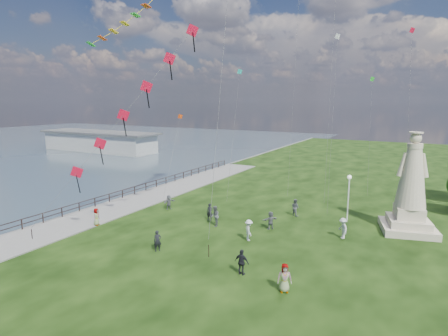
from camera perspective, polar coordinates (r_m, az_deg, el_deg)
The scene contains 17 objects.
waterfront at distance 41.24m, azimuth -17.00°, elevation -5.69°, with size 200.00×200.00×1.51m.
pier_pavilion at distance 89.60m, azimuth -18.48°, elevation 3.93°, with size 30.00×8.00×4.40m.
statue at distance 34.92m, azimuth 26.55°, elevation -3.69°, with size 5.06×5.06×8.45m.
lamppost at distance 36.10m, azimuth 18.50°, elevation -2.87°, with size 0.40×0.40×4.28m.
person_0 at distance 28.45m, azimuth -10.09°, elevation -10.88°, with size 0.57×0.37×1.56m, color black.
person_1 at distance 33.21m, azimuth -1.39°, elevation -7.35°, with size 0.89×0.55×1.83m, color #595960.
person_2 at distance 30.04m, azimuth 3.79°, elevation -9.43°, with size 1.10×0.57×1.70m, color silver.
person_3 at distance 24.51m, azimuth 2.73°, elevation -14.15°, with size 0.99×0.51×1.69m, color black.
person_4 at distance 22.81m, azimuth 9.21°, elevation -16.20°, with size 0.84×0.51×1.72m, color #595960.
person_5 at distance 38.64m, azimuth -8.41°, elevation -5.17°, with size 1.39×0.60×1.50m, color #595960.
person_6 at distance 34.78m, azimuth -2.20°, elevation -6.72°, with size 0.59×0.38×1.60m, color black.
person_7 at distance 36.77m, azimuth 10.79°, elevation -5.92°, with size 0.80×0.50×1.65m, color #595960.
person_8 at distance 31.87m, azimuth 17.66°, elevation -8.74°, with size 1.10×0.57×1.70m, color silver.
person_10 at distance 35.09m, azimuth -18.87°, elevation -7.19°, with size 0.75×0.46×1.53m, color #595960.
person_11 at distance 32.77m, azimuth 7.11°, elevation -7.92°, with size 1.45×0.62×1.56m, color #595960.
red_kite_train at distance 31.18m, azimuth -13.75°, elevation 9.22°, with size 10.06×9.35×17.02m.
small_kites at distance 43.53m, azimuth 15.30°, elevation 14.02°, with size 30.65×16.69×25.51m.
Camera 1 is at (13.52, -18.43, 10.99)m, focal length 30.00 mm.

